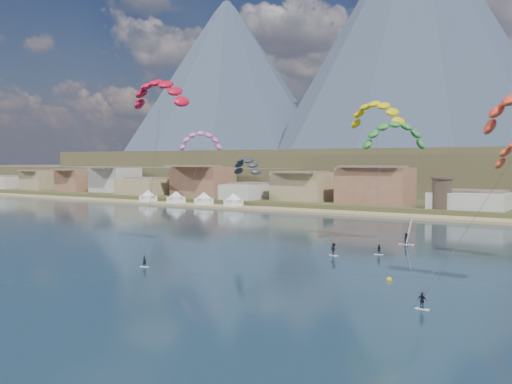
% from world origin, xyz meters
% --- Properties ---
extents(ground, '(2400.00, 2400.00, 0.00)m').
position_xyz_m(ground, '(0.00, 0.00, 0.00)').
color(ground, black).
rests_on(ground, ground).
extents(beach, '(2200.00, 12.00, 0.90)m').
position_xyz_m(beach, '(0.00, 106.00, 0.25)').
color(beach, tan).
rests_on(beach, ground).
extents(town, '(400.00, 24.00, 12.00)m').
position_xyz_m(town, '(-40.00, 122.00, 8.00)').
color(town, beige).
rests_on(town, ground).
extents(watchtower, '(5.82, 5.82, 8.60)m').
position_xyz_m(watchtower, '(5.00, 114.00, 6.37)').
color(watchtower, '#47382D').
rests_on(watchtower, ground).
extents(beach_tents, '(43.40, 6.40, 5.00)m').
position_xyz_m(beach_tents, '(-76.25, 106.00, 3.71)').
color(beach_tents, white).
rests_on(beach_tents, ground).
extents(kitesurfer_red, '(14.12, 15.11, 30.29)m').
position_xyz_m(kitesurfer_red, '(-15.41, 27.00, 26.45)').
color(kitesurfer_red, silver).
rests_on(kitesurfer_red, ground).
extents(kitesurfer_yellow, '(11.05, 13.46, 26.79)m').
position_xyz_m(kitesurfer_yellow, '(10.99, 53.60, 23.66)').
color(kitesurfer_yellow, silver).
rests_on(kitesurfer_yellow, ground).
extents(kitesurfer_green, '(11.56, 18.36, 24.02)m').
position_xyz_m(kitesurfer_green, '(14.80, 51.79, 19.78)').
color(kitesurfer_green, silver).
rests_on(kitesurfer_green, ground).
extents(distant_kite_pink, '(10.63, 9.38, 23.37)m').
position_xyz_m(distant_kite_pink, '(-36.49, 63.33, 20.32)').
color(distant_kite_pink, '#262626').
rests_on(distant_kite_pink, ground).
extents(distant_kite_dark, '(9.57, 7.38, 17.55)m').
position_xyz_m(distant_kite_dark, '(-23.22, 63.17, 14.48)').
color(distant_kite_dark, '#262626').
rests_on(distant_kite_dark, ground).
extents(windsurfer, '(2.78, 3.05, 4.78)m').
position_xyz_m(windsurfer, '(15.63, 56.95, 1.52)').
color(windsurfer, silver).
rests_on(windsurfer, ground).
extents(buoy, '(0.73, 0.73, 0.73)m').
position_xyz_m(buoy, '(24.63, 24.86, 0.12)').
color(buoy, gold).
rests_on(buoy, ground).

